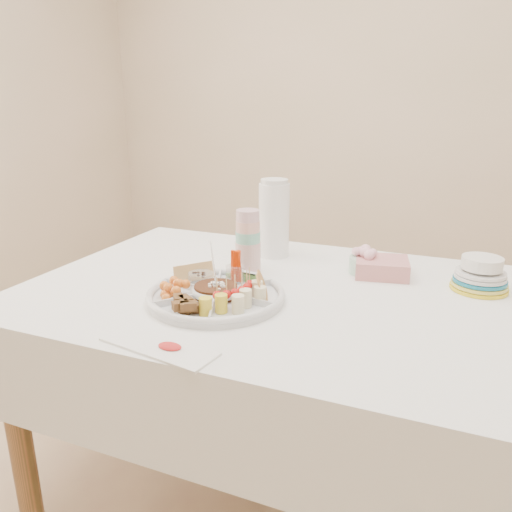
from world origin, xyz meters
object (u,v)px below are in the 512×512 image
at_px(dining_table, 280,400).
at_px(party_tray, 216,293).
at_px(thermos, 274,217).
at_px(plate_stack, 481,273).

height_order(dining_table, party_tray, party_tray).
bearing_deg(party_tray, dining_table, 46.80).
height_order(dining_table, thermos, thermos).
height_order(thermos, plate_stack, thermos).
bearing_deg(plate_stack, thermos, 172.51).
bearing_deg(dining_table, thermos, 114.63).
relative_size(dining_table, thermos, 5.40).
xyz_separation_m(party_tray, plate_stack, (0.68, 0.37, 0.03)).
distance_m(thermos, plate_stack, 0.69).
relative_size(party_tray, thermos, 1.35).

